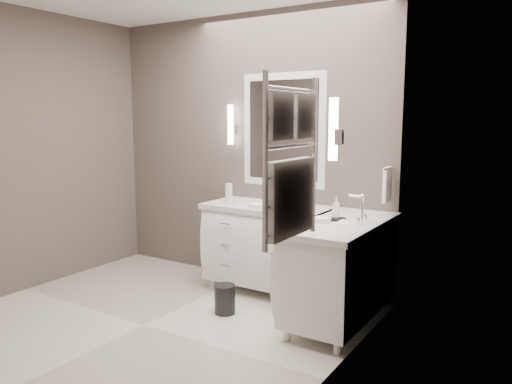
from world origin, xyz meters
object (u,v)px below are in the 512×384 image
Objects in this scene: vanity_back at (269,243)px; towel_ladder at (291,170)px; waste_bin at (225,299)px; vanity_right at (341,265)px.

vanity_back is 1.38× the size of towel_ladder.
waste_bin is at bearing 140.09° from towel_ladder.
towel_ladder is at bearing -39.91° from waste_bin.
vanity_right is 4.93× the size of waste_bin.
towel_ladder reaches higher than vanity_right.
vanity_right is at bearing -20.38° from vanity_back.
vanity_right is at bearing 99.84° from towel_ladder.
vanity_back is 0.93m from vanity_right.
towel_ladder is at bearing -55.90° from vanity_back.
vanity_right is 1.38× the size of towel_ladder.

